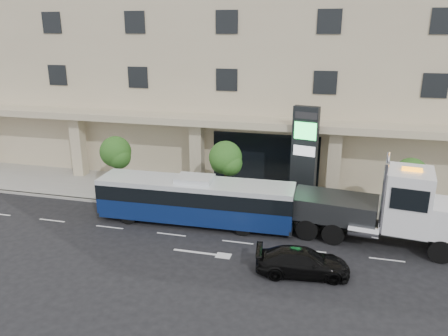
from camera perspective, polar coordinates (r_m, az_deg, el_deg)
The scene contains 11 objects.
ground at distance 26.37m, azimuth 2.52°, elevation -8.22°, with size 120.00×120.00×0.00m, color black.
sidewalk at distance 30.84m, azimuth 4.43°, elevation -4.14°, with size 120.00×6.00×0.15m, color gray.
curb at distance 28.12m, azimuth 3.36°, elevation -6.35°, with size 120.00×0.30×0.15m, color gray.
convention_center at distance 39.00m, azimuth 7.55°, elevation 15.26°, with size 60.00×17.60×20.00m.
tree_left at distance 31.74m, azimuth -13.93°, elevation 1.80°, with size 2.27×2.20×4.22m.
tree_mid at distance 28.87m, azimuth 0.23°, elevation 1.07°, with size 2.28×2.20×4.38m.
tree_right at distance 28.56m, azimuth 23.23°, elevation -1.07°, with size 2.10×2.00×4.04m.
city_bus at distance 26.85m, azimuth -3.80°, elevation -4.14°, with size 12.08×2.82×3.05m.
tow_truck at distance 25.72m, azimuth 20.56°, elevation -5.09°, with size 11.01×3.90×4.98m.
black_sedan at distance 22.11m, azimuth 10.21°, elevation -11.99°, with size 1.85×4.56×1.32m, color black.
signage_pylon at distance 29.38m, azimuth 10.42°, elevation 1.61°, with size 1.75×0.95×6.66m.
Camera 1 is at (4.73, -23.26, 11.49)m, focal length 35.00 mm.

